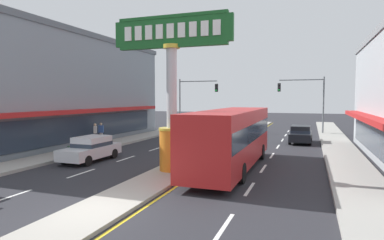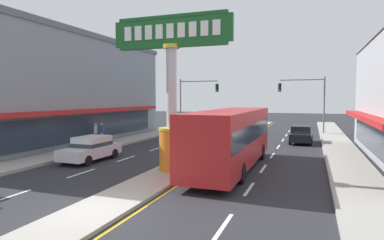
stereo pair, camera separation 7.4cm
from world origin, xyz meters
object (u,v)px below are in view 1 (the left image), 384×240
(street_bench, at_px, (79,145))
(sedan_near_left_lane, at_px, (206,130))
(sedan_mid_left_lane, at_px, (91,148))
(bus_far_right_lane, at_px, (232,135))
(storefront_left, at_px, (48,89))
(pedestrian_near_kerb, at_px, (101,132))
(district_sign, at_px, (172,97))
(traffic_light_right_side, at_px, (306,95))
(pedestrian_far_side, at_px, (95,132))
(traffic_light_left_side, at_px, (193,95))
(sedan_far_left_oncoming, at_px, (301,134))

(street_bench, bearing_deg, sedan_near_left_lane, 63.99)
(sedan_near_left_lane, height_order, sedan_mid_left_lane, same)
(bus_far_right_lane, relative_size, sedan_near_left_lane, 2.55)
(storefront_left, height_order, pedestrian_near_kerb, storefront_left)
(district_sign, xyz_separation_m, pedestrian_near_kerb, (-9.58, 7.39, -2.83))
(sedan_near_left_lane, relative_size, sedan_mid_left_lane, 1.02)
(bus_far_right_lane, xyz_separation_m, sedan_near_left_lane, (-5.48, 12.74, -1.08))
(district_sign, height_order, bus_far_right_lane, district_sign)
(pedestrian_near_kerb, bearing_deg, traffic_light_right_side, 42.98)
(district_sign, distance_m, storefront_left, 17.00)
(sedan_near_left_lane, bearing_deg, sedan_mid_left_lane, -103.76)
(sedan_mid_left_lane, bearing_deg, pedestrian_far_side, 123.70)
(pedestrian_far_side, bearing_deg, bus_far_right_lane, -20.28)
(storefront_left, distance_m, traffic_light_left_side, 16.31)
(sedan_far_left_oncoming, bearing_deg, pedestrian_near_kerb, -156.12)
(pedestrian_near_kerb, bearing_deg, sedan_near_left_lane, 47.10)
(sedan_far_left_oncoming, relative_size, pedestrian_far_side, 2.55)
(district_sign, xyz_separation_m, pedestrian_far_side, (-9.54, 6.54, -2.82))
(storefront_left, xyz_separation_m, traffic_light_right_side, (21.52, 14.63, -0.46))
(storefront_left, bearing_deg, traffic_light_right_side, 34.20)
(district_sign, relative_size, traffic_light_left_side, 1.29)
(traffic_light_right_side, relative_size, sedan_far_left_oncoming, 1.43)
(sedan_near_left_lane, height_order, sedan_far_left_oncoming, same)
(district_sign, xyz_separation_m, street_bench, (-8.42, 3.11, -3.31))
(traffic_light_left_side, bearing_deg, sedan_near_left_lane, -61.14)
(district_sign, relative_size, bus_far_right_lane, 0.71)
(sedan_far_left_oncoming, xyz_separation_m, street_bench, (-14.45, -11.20, -0.14))
(storefront_left, relative_size, bus_far_right_lane, 2.18)
(bus_far_right_lane, height_order, sedan_far_left_oncoming, bus_far_right_lane)
(storefront_left, distance_m, pedestrian_far_side, 6.77)
(street_bench, xyz_separation_m, pedestrian_far_side, (-1.12, 3.43, 0.49))
(district_sign, relative_size, traffic_light_right_side, 1.29)
(district_sign, relative_size, sedan_near_left_lane, 1.82)
(traffic_light_left_side, xyz_separation_m, street_bench, (-2.10, -18.14, -3.60))
(traffic_light_right_side, xyz_separation_m, sedan_mid_left_lane, (-12.36, -20.92, -3.46))
(storefront_left, relative_size, pedestrian_far_side, 14.39)
(sedan_mid_left_lane, distance_m, pedestrian_near_kerb, 7.06)
(district_sign, bearing_deg, traffic_light_right_side, 74.11)
(traffic_light_left_side, relative_size, sedan_near_left_lane, 1.41)
(district_sign, bearing_deg, pedestrian_near_kerb, 142.35)
(bus_far_right_lane, xyz_separation_m, sedan_mid_left_lane, (-8.77, -0.72, -1.08))
(storefront_left, relative_size, traffic_light_right_side, 3.94)
(bus_far_right_lane, height_order, pedestrian_near_kerb, bus_far_right_lane)
(traffic_light_right_side, distance_m, sedan_near_left_lane, 12.23)
(sedan_near_left_lane, bearing_deg, sedan_far_left_oncoming, -2.90)
(traffic_light_right_side, bearing_deg, traffic_light_left_side, -175.68)
(district_sign, height_order, pedestrian_far_side, district_sign)
(traffic_light_right_side, distance_m, pedestrian_near_kerb, 21.95)
(sedan_far_left_oncoming, height_order, pedestrian_far_side, pedestrian_far_side)
(bus_far_right_lane, height_order, street_bench, bus_far_right_lane)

